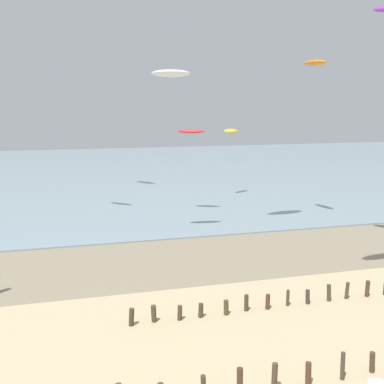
% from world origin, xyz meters
% --- Properties ---
extents(wet_sand_strip, '(120.00, 8.81, 0.01)m').
position_xyz_m(wet_sand_strip, '(0.00, 20.89, 0.00)').
color(wet_sand_strip, gray).
rests_on(wet_sand_strip, ground).
extents(sea, '(160.00, 70.00, 0.10)m').
position_xyz_m(sea, '(0.00, 60.30, 0.05)').
color(sea, '#7F939E').
rests_on(sea, ground).
extents(groyne_far, '(13.66, 0.37, 0.83)m').
position_xyz_m(groyne_far, '(5.86, 13.04, 0.36)').
color(groyne_far, '#3E3525').
rests_on(groyne_far, ground).
extents(kite_aloft_1, '(1.20, 2.58, 0.53)m').
position_xyz_m(kite_aloft_1, '(15.92, 27.62, 12.19)').
color(kite_aloft_1, orange).
extents(kite_aloft_2, '(2.61, 1.16, 0.66)m').
position_xyz_m(kite_aloft_2, '(4.34, 25.36, 11.11)').
color(kite_aloft_2, white).
extents(kite_aloft_5, '(2.15, 1.78, 0.55)m').
position_xyz_m(kite_aloft_5, '(13.38, 38.72, 6.58)').
color(kite_aloft_5, yellow).
extents(kite_aloft_8, '(2.34, 1.57, 0.41)m').
position_xyz_m(kite_aloft_8, '(7.63, 32.44, 6.97)').
color(kite_aloft_8, red).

